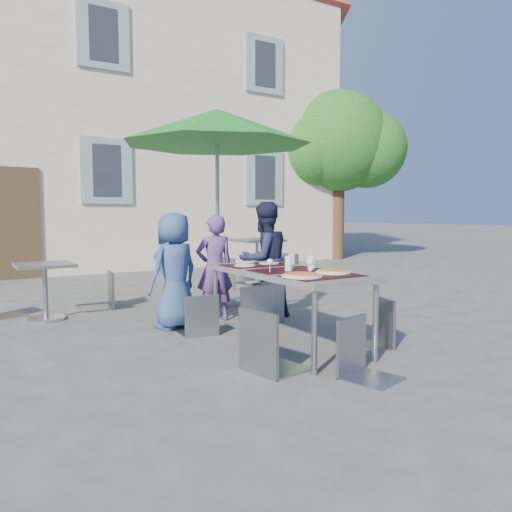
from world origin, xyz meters
TOP-DOWN VIEW (x-y plane):
  - ground at (0.00, 0.00)m, footprint 90.00×90.00m
  - building at (-0.00, 11.50)m, footprint 13.60×8.20m
  - tree at (6.55, 7.54)m, footprint 3.60×3.00m
  - dining_table at (-0.14, 0.65)m, footprint 0.80×1.85m
  - pizza_near_left at (-0.35, 0.15)m, footprint 0.36×0.36m
  - pizza_near_right at (0.07, 0.21)m, footprint 0.33×0.33m
  - glassware at (-0.10, 0.57)m, footprint 0.50×0.42m
  - place_settings at (-0.14, 1.29)m, footprint 0.60×0.51m
  - child_0 at (-0.80, 1.92)m, footprint 0.74×0.60m
  - child_1 at (-0.23, 2.03)m, footprint 0.50×0.36m
  - child_2 at (0.38, 1.87)m, footprint 0.73×0.46m
  - chair_0 at (-0.71, 1.47)m, footprint 0.41×0.41m
  - chair_1 at (-0.03, 1.49)m, footprint 0.42×0.42m
  - chair_2 at (0.22, 1.63)m, footprint 0.45×0.46m
  - chair_3 at (-0.77, 0.05)m, footprint 0.53×0.52m
  - chair_4 at (0.58, 0.17)m, footprint 0.50×0.50m
  - chair_5 at (-0.19, -0.44)m, footprint 0.48×0.49m
  - patio_umbrella at (0.29, 2.95)m, footprint 2.64×2.64m
  - cafe_table_0 at (-1.97, 3.16)m, footprint 0.65×0.65m
  - bg_chair_r_0 at (-1.16, 3.57)m, footprint 0.48×0.48m
  - cafe_table_1 at (1.81, 4.33)m, footprint 0.78×0.78m
  - bg_chair_l_1 at (1.24, 4.26)m, footprint 0.52×0.51m
  - bg_chair_r_1 at (2.61, 4.55)m, footprint 0.57×0.57m

SIDE VIEW (x-z plane):
  - ground at x=0.00m, z-range 0.00..0.00m
  - cafe_table_0 at x=-1.97m, z-range 0.11..0.81m
  - chair_0 at x=-0.71m, z-range 0.07..0.91m
  - chair_5 at x=-0.19m, z-range 0.07..0.97m
  - chair_4 at x=0.58m, z-range 0.07..0.98m
  - chair_1 at x=-0.03m, z-range 0.08..1.02m
  - bg_chair_r_0 at x=-1.16m, z-range 0.08..1.03m
  - chair_2 at x=0.22m, z-range 0.08..1.04m
  - bg_chair_r_1 at x=2.61m, z-range 0.09..1.06m
  - chair_3 at x=-0.77m, z-range 0.09..1.10m
  - bg_chair_l_1 at x=1.24m, z-range 0.09..1.11m
  - cafe_table_1 at x=1.81m, z-range 0.19..1.03m
  - child_1 at x=-0.23m, z-range 0.00..1.29m
  - child_0 at x=-0.80m, z-range 0.00..1.32m
  - dining_table at x=-0.14m, z-range 0.32..1.07m
  - child_2 at x=0.38m, z-range 0.00..1.45m
  - place_settings at x=-0.14m, z-range 0.76..0.77m
  - pizza_near_right at x=0.07m, z-range 0.75..0.78m
  - pizza_near_left at x=-0.35m, z-range 0.75..0.78m
  - glassware at x=-0.10m, z-range 0.75..0.90m
  - patio_umbrella at x=0.29m, z-range 1.10..3.85m
  - tree at x=6.55m, z-range 0.90..5.60m
  - building at x=0.00m, z-range -0.70..10.40m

